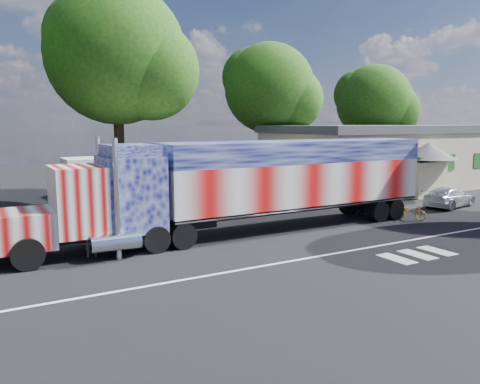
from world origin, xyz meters
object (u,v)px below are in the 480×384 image
semi_truck (251,183)px  tree_n_mid (119,55)px  woman (91,236)px  bicycle (410,212)px  parked_car (449,197)px  tree_far_ne (375,103)px  coach_bus (166,182)px  tree_ne_a (271,89)px

semi_truck → tree_n_mid: 15.45m
woman → bicycle: size_ratio=0.97×
parked_car → tree_far_ne: bearing=-42.3°
parked_car → woman: woman is taller
bicycle → tree_n_mid: (-12.01, 14.99, 9.50)m
bicycle → coach_bus: bearing=110.4°
parked_car → bicycle: bearing=95.8°
parked_car → semi_truck: bearing=79.1°
parked_car → tree_n_mid: size_ratio=0.30×
semi_truck → coach_bus: size_ratio=1.91×
bicycle → tree_ne_a: bearing=56.2°
bicycle → tree_n_mid: tree_n_mid is taller
semi_truck → tree_ne_a: (10.75, 14.78, 5.82)m
coach_bus → parked_car: (16.39, -7.78, -1.14)m
parked_car → bicycle: parked_car is taller
tree_n_mid → tree_ne_a: (13.40, 1.53, -1.67)m
tree_n_mid → tree_far_ne: tree_n_mid is taller
woman → tree_far_ne: 38.99m
coach_bus → bicycle: (10.93, -9.36, -1.32)m
semi_truck → tree_far_ne: tree_far_ne is taller
tree_n_mid → tree_far_ne: 29.12m
semi_truck → tree_n_mid: bearing=101.3°
parked_car → tree_ne_a: (-4.07, 14.94, 7.65)m
tree_far_ne → parked_car: bearing=-122.0°
tree_n_mid → tree_ne_a: tree_n_mid is taller
semi_truck → bicycle: bearing=-10.5°
tree_far_ne → bicycle: bearing=-130.6°
coach_bus → woman: size_ratio=7.04×
coach_bus → parked_car: bearing=-25.4°
tree_ne_a → semi_truck: bearing=-126.0°
semi_truck → tree_far_ne: bearing=34.3°
woman → tree_n_mid: 17.29m
bicycle → tree_ne_a: tree_ne_a is taller
coach_bus → tree_n_mid: bearing=100.9°
woman → bicycle: (17.14, -1.22, -0.38)m
coach_bus → tree_ne_a: tree_ne_a is taller
bicycle → tree_n_mid: 21.43m
parked_car → tree_far_ne: tree_far_ne is taller
semi_truck → woman: (-7.77, -0.51, -1.63)m
tree_n_mid → parked_car: bearing=-37.5°
semi_truck → tree_n_mid: tree_n_mid is taller
woman → tree_n_mid: (5.13, 13.77, 9.12)m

